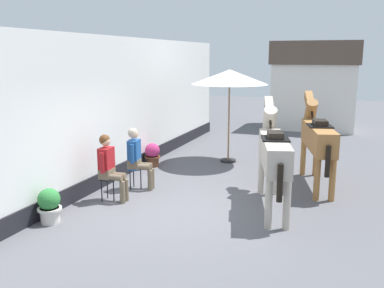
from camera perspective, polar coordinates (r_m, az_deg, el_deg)
name	(u,v)px	position (r m, az deg, el deg)	size (l,w,h in m)	color
ground_plane	(231,171)	(11.14, 5.17, -3.66)	(40.00, 40.00, 0.00)	#56565B
pub_facade_wall	(113,115)	(10.45, -10.54, 3.77)	(0.34, 14.00, 3.40)	white
distant_cottage	(315,84)	(18.22, 16.15, 7.69)	(3.40, 2.60, 3.50)	silver
seated_visitor_near	(109,164)	(8.87, -11.00, -2.68)	(0.61, 0.49, 1.39)	black
seated_visitor_far	(137,155)	(9.58, -7.37, -1.49)	(0.61, 0.48, 1.39)	#194C99
saddled_horse_near	(273,150)	(8.39, 10.84, -0.83)	(1.05, 2.93, 2.06)	#B2A899
saddled_horse_far	(317,136)	(10.09, 16.41, 1.02)	(1.01, 2.94, 2.06)	#9E6B38
flower_planter_nearest	(49,205)	(8.11, -18.55, -7.74)	(0.43, 0.43, 0.64)	beige
flower_planter_farthest	(152,154)	(11.56, -5.32, -1.38)	(0.43, 0.43, 0.64)	brown
cafe_parasol	(230,78)	(11.79, 5.05, 8.85)	(2.10, 2.10, 2.58)	black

